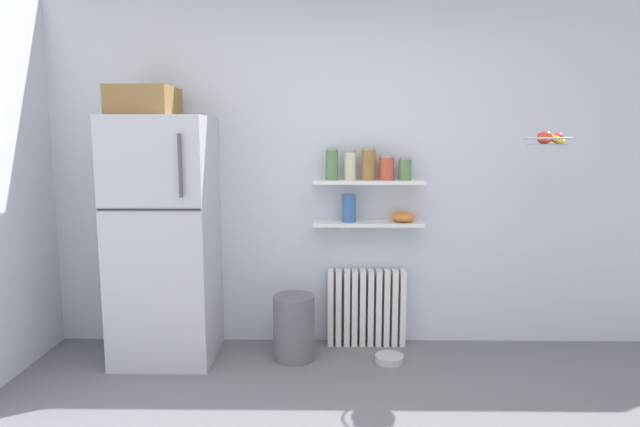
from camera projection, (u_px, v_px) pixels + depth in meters
back_wall at (347, 172)px, 4.07m from camera, size 7.04×0.10×2.60m
refrigerator at (164, 233)px, 3.78m from camera, size 0.68×0.66×1.90m
radiator at (366, 307)px, 4.08m from camera, size 0.58×0.12×0.58m
wall_shelf_lower at (368, 223)px, 3.96m from camera, size 0.80×0.22×0.02m
wall_shelf_upper at (368, 182)px, 3.92m from camera, size 0.80×0.22×0.02m
storage_jar_0 at (332, 164)px, 3.90m from camera, size 0.09×0.09×0.24m
storage_jar_1 at (350, 165)px, 3.90m from camera, size 0.09×0.09×0.22m
storage_jar_2 at (368, 164)px, 3.90m from camera, size 0.10×0.10×0.24m
storage_jar_3 at (387, 168)px, 3.90m from camera, size 0.11×0.11×0.18m
storage_jar_4 at (405, 169)px, 3.90m from camera, size 0.09×0.09×0.17m
vase at (349, 208)px, 3.95m from camera, size 0.10×0.10×0.20m
shelf_bowl at (403, 217)px, 3.95m from camera, size 0.17×0.17×0.08m
trash_bin at (294, 327)px, 3.83m from camera, size 0.29×0.29×0.46m
pet_food_bowl at (389, 359)px, 3.79m from camera, size 0.20×0.20×0.05m
hanging_fruit_basket at (549, 139)px, 3.44m from camera, size 0.30×0.30×0.09m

